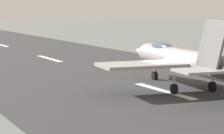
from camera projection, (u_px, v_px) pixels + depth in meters
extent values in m
plane|color=slate|center=(161.00, 90.00, 37.49)|extent=(400.00, 400.00, 0.00)
cube|color=#333134|center=(161.00, 90.00, 37.49)|extent=(240.00, 26.00, 0.02)
cube|color=white|center=(164.00, 91.00, 37.16)|extent=(8.00, 0.70, 0.00)
cube|color=white|center=(49.00, 59.00, 60.23)|extent=(8.00, 0.70, 0.00)
cube|color=white|center=(1.00, 45.00, 81.35)|extent=(8.00, 0.70, 0.00)
cylinder|color=#999597|center=(182.00, 60.00, 37.89)|extent=(13.21, 3.23, 1.71)
cone|color=#999597|center=(141.00, 51.00, 45.41)|extent=(3.17, 1.80, 1.45)
ellipsoid|color=#3F5160|center=(162.00, 48.00, 41.26)|extent=(3.70, 1.51, 1.10)
cylinder|color=#47423D|center=(224.00, 71.00, 31.43)|extent=(2.31, 1.35, 1.10)
cube|color=#999597|center=(141.00, 65.00, 35.66)|extent=(4.08, 6.42, 0.24)
cube|color=#999597|center=(199.00, 71.00, 30.80)|extent=(2.71, 3.06, 0.16)
cube|color=#5F5C5D|center=(212.00, 44.00, 32.05)|extent=(2.69, 1.24, 3.14)
cylinder|color=silver|center=(155.00, 72.00, 42.78)|extent=(0.18, 0.18, 1.40)
cylinder|color=black|center=(155.00, 76.00, 42.82)|extent=(0.79, 0.39, 0.76)
cylinder|color=silver|center=(174.00, 85.00, 35.86)|extent=(0.18, 0.18, 1.40)
cylinder|color=black|center=(174.00, 89.00, 35.90)|extent=(0.79, 0.39, 0.76)
cylinder|color=silver|center=(212.00, 82.00, 36.94)|extent=(0.18, 0.18, 1.40)
cylinder|color=black|center=(212.00, 87.00, 36.98)|extent=(0.79, 0.39, 0.76)
cube|color=#1E2338|center=(179.00, 63.00, 52.06)|extent=(0.24, 0.36, 0.84)
cube|color=yellow|center=(179.00, 57.00, 51.99)|extent=(0.50, 0.52, 0.57)
sphere|color=tan|center=(179.00, 53.00, 51.93)|extent=(0.22, 0.22, 0.22)
cylinder|color=yellow|center=(176.00, 57.00, 52.06)|extent=(0.10, 0.10, 0.54)
cylinder|color=yellow|center=(182.00, 58.00, 51.92)|extent=(0.10, 0.10, 0.54)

